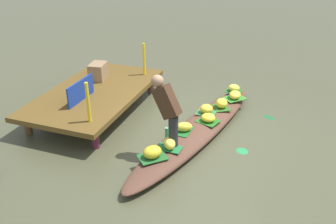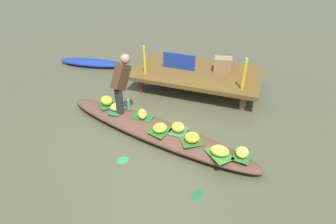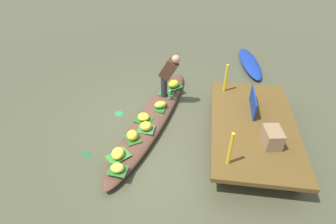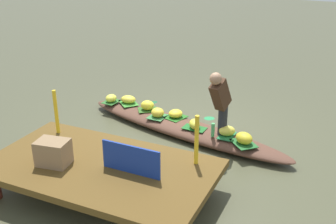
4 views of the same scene
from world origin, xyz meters
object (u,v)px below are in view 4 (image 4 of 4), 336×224
at_px(banana_bunch_2, 244,138).
at_px(vendor_person, 220,99).
at_px(banana_bunch_1, 195,124).
at_px(banana_bunch_5, 176,114).
at_px(market_banner, 131,159).
at_px(banana_bunch_6, 158,112).
at_px(banana_bunch_7, 147,105).
at_px(water_bottle, 213,130).
at_px(banana_bunch_0, 227,131).
at_px(banana_bunch_4, 128,99).
at_px(banana_bunch_3, 111,98).
at_px(produce_crate, 53,153).
at_px(vendor_boat, 182,128).

relative_size(banana_bunch_2, vendor_person, 0.26).
relative_size(banana_bunch_1, banana_bunch_5, 1.10).
xyz_separation_m(banana_bunch_1, market_banner, (0.09, 2.13, 0.34)).
xyz_separation_m(banana_bunch_1, banana_bunch_6, (0.83, -0.19, 0.00)).
distance_m(banana_bunch_7, water_bottle, 1.68).
bearing_deg(water_bottle, banana_bunch_7, -20.82).
distance_m(banana_bunch_0, banana_bunch_4, 2.40).
xyz_separation_m(banana_bunch_1, banana_bunch_2, (-0.96, 0.21, 0.01)).
height_order(banana_bunch_3, vendor_person, vendor_person).
distance_m(banana_bunch_0, vendor_person, 0.61).
bearing_deg(water_bottle, banana_bunch_2, 176.47).
height_order(banana_bunch_6, water_bottle, water_bottle).
bearing_deg(banana_bunch_5, produce_crate, 75.73).
bearing_deg(banana_bunch_7, water_bottle, 159.18).
height_order(vendor_boat, banana_bunch_6, banana_bunch_6).
distance_m(banana_bunch_7, produce_crate, 2.80).
height_order(banana_bunch_1, banana_bunch_4, banana_bunch_1).
bearing_deg(produce_crate, banana_bunch_7, -90.54).
xyz_separation_m(banana_bunch_1, banana_bunch_5, (0.51, -0.31, -0.01)).
xyz_separation_m(banana_bunch_5, banana_bunch_6, (0.32, 0.12, 0.01)).
height_order(banana_bunch_2, banana_bunch_6, banana_bunch_2).
xyz_separation_m(banana_bunch_0, banana_bunch_2, (-0.34, 0.16, 0.00)).
height_order(banana_bunch_4, vendor_person, vendor_person).
relative_size(banana_bunch_1, market_banner, 0.34).
bearing_deg(banana_bunch_2, produce_crate, 45.12).
height_order(banana_bunch_3, market_banner, market_banner).
distance_m(banana_bunch_6, banana_bunch_7, 0.40).
bearing_deg(banana_bunch_1, water_bottle, 156.25).
bearing_deg(vendor_boat, market_banner, 107.97).
bearing_deg(banana_bunch_3, banana_bunch_1, 166.50).
bearing_deg(vendor_person, banana_bunch_4, -18.16).
bearing_deg(water_bottle, banana_bunch_5, -28.31).
height_order(vendor_boat, banana_bunch_7, banana_bunch_7).
bearing_deg(vendor_person, banana_bunch_7, -18.42).
relative_size(banana_bunch_0, market_banner, 0.33).
xyz_separation_m(banana_bunch_3, banana_bunch_4, (-0.36, -0.09, 0.00)).
distance_m(banana_bunch_3, banana_bunch_6, 1.26).
bearing_deg(vendor_person, market_banner, 73.61).
distance_m(banana_bunch_5, banana_bunch_6, 0.34).
distance_m(banana_bunch_0, banana_bunch_2, 0.38).
distance_m(banana_bunch_6, vendor_person, 1.49).
relative_size(banana_bunch_5, banana_bunch_6, 1.05).
bearing_deg(market_banner, water_bottle, -103.60).
bearing_deg(banana_bunch_7, banana_bunch_0, 165.30).
height_order(banana_bunch_1, market_banner, market_banner).
xyz_separation_m(vendor_boat, banana_bunch_0, (-0.93, 0.21, 0.21)).
xyz_separation_m(vendor_boat, vendor_person, (-0.81, 0.30, 0.80)).
relative_size(vendor_person, water_bottle, 4.85).
bearing_deg(banana_bunch_4, banana_bunch_0, 164.68).
bearing_deg(banana_bunch_7, banana_bunch_2, 163.47).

